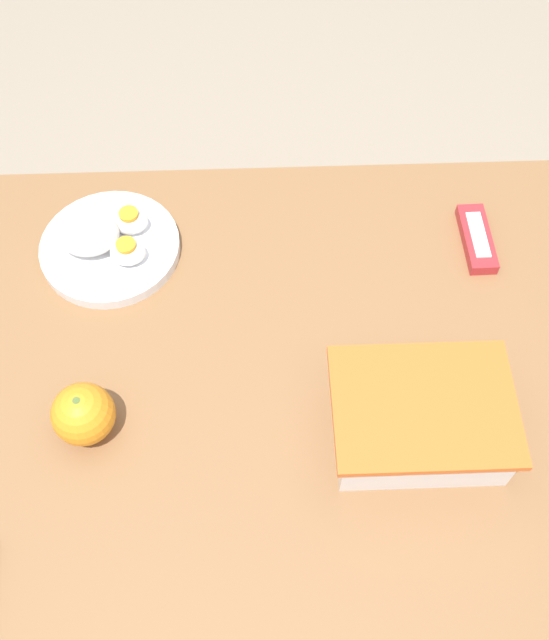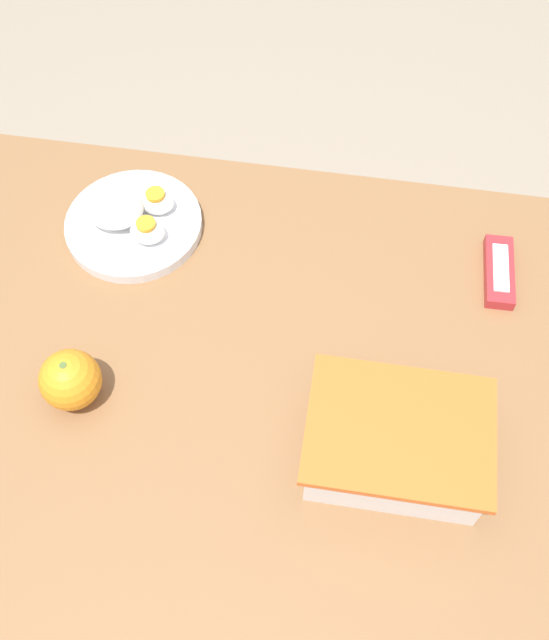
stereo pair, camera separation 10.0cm
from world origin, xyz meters
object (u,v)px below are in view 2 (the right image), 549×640
Objects in this scene: food_container at (395,444)px; orange_fruit at (70,380)px; rice_plate at (131,219)px; candy_bar at (499,272)px.

orange_fruit is at bearing -2.86° from food_container.
rice_plate is (-0.00, -0.28, -0.02)m from orange_fruit.
orange_fruit is at bearing 89.54° from rice_plate.
candy_bar is (-0.54, -0.28, -0.03)m from orange_fruit.
candy_bar is at bearing -153.06° from orange_fruit.
rice_plate is at bearing -90.46° from orange_fruit.
food_container is at bearing 66.17° from candy_bar.
rice_plate reaches higher than candy_bar.
candy_bar is at bearing -113.83° from food_container.
orange_fruit is 0.61m from candy_bar.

